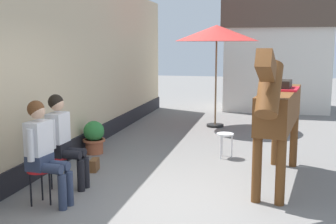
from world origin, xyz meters
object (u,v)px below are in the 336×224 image
Objects in this scene: saddled_horse_center at (279,109)px; spare_stool_white at (225,137)px; flower_planter_farthest at (94,137)px; cafe_parasol at (217,34)px; seated_visitor_far at (62,136)px; satchel_bag at (94,165)px; seated_visitor_near at (43,148)px.

saddled_horse_center reaches higher than spare_stool_white.
cafe_parasol is at bearing 58.71° from flower_planter_farthest.
flower_planter_farthest is (-0.34, 1.98, -0.44)m from seated_visitor_far.
flower_planter_farthest is at bearing -121.29° from cafe_parasol.
spare_stool_white reaches higher than satchel_bag.
seated_visitor_far is at bearing -134.02° from spare_stool_white.
flower_planter_farthest is at bearing 98.88° from seated_visitor_near.
flower_planter_farthest is at bearing 99.82° from seated_visitor_far.
spare_stool_white is at bearing 5.99° from flower_planter_farthest.
saddled_horse_center reaches higher than satchel_bag.
satchel_bag is (-1.53, -4.35, -2.26)m from cafe_parasol.
cafe_parasol reaches higher than seated_visitor_near.
satchel_bag is at bearing 179.38° from saddled_horse_center.
cafe_parasol is 5.13m from satchel_bag.
spare_stool_white is at bearing 122.96° from saddled_horse_center.
satchel_bag is (-2.95, 0.03, -1.06)m from saddled_horse_center.
seated_visitor_far is 1.12m from satchel_bag.
satchel_bag is (0.45, -1.09, -0.23)m from flower_planter_farthest.
seated_visitor_near is 1.71m from satchel_bag.
saddled_horse_center is at bearing -71.95° from cafe_parasol.
seated_visitor_near reaches higher than spare_stool_white.
saddled_horse_center reaches higher than flower_planter_farthest.
cafe_parasol reaches higher than flower_planter_farthest.
seated_visitor_far is (-0.07, 0.68, 0.00)m from seated_visitor_near.
saddled_horse_center is at bearing 27.23° from seated_visitor_near.
satchel_bag is (-2.06, -1.35, -0.30)m from spare_stool_white.
seated_visitor_near is 1.00× the size of seated_visitor_far.
cafe_parasol is at bearing 108.05° from saddled_horse_center.
spare_stool_white is (2.51, 0.26, 0.07)m from flower_planter_farthest.
seated_visitor_near is 0.54× the size of cafe_parasol.
cafe_parasol is (1.98, 3.26, 2.03)m from flower_planter_farthest.
cafe_parasol reaches higher than spare_stool_white.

